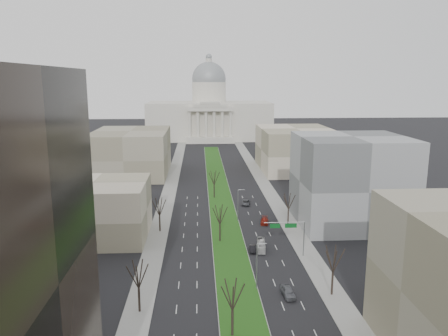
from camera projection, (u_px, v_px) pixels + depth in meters
name	position (u px, v px, depth m)	size (l,w,h in m)	color
ground	(220.00, 198.00, 145.57)	(600.00, 600.00, 0.00)	black
median	(220.00, 198.00, 144.56)	(8.00, 222.03, 0.20)	#999993
sidewalk_left	(161.00, 223.00, 120.12)	(5.00, 330.00, 0.15)	gray
sidewalk_right	(287.00, 220.00, 122.08)	(5.00, 330.00, 0.15)	gray
capitol	(209.00, 114.00, 288.64)	(80.00, 46.00, 55.00)	beige
building_beige_left	(94.00, 210.00, 108.09)	(26.00, 22.00, 14.00)	gray
building_grey_right	(351.00, 181.00, 117.68)	(28.00, 26.00, 24.00)	slate
building_far_left	(131.00, 152.00, 180.94)	(30.00, 40.00, 18.00)	gray
building_far_right	(295.00, 149.00, 189.75)	(30.00, 40.00, 18.00)	gray
tree_left_mid	(138.00, 274.00, 72.78)	(5.40, 5.40, 9.72)	black
tree_left_far	(159.00, 206.00, 111.94)	(5.28, 5.28, 9.50)	black
tree_right_mid	(334.00, 258.00, 78.58)	(5.52, 5.52, 9.94)	black
tree_right_far	(289.00, 201.00, 117.83)	(5.04, 5.04, 9.07)	black
tree_median_a	(232.00, 294.00, 65.80)	(5.40, 5.40, 9.72)	black
tree_median_b	(220.00, 214.00, 104.93)	(5.40, 5.40, 9.72)	black
tree_median_c	(214.00, 177.00, 144.06)	(5.40, 5.40, 9.72)	black
streetlamp_median_b	(257.00, 265.00, 81.23)	(1.90, 0.20, 9.16)	gray
streetlamp_median_c	(238.00, 205.00, 120.36)	(1.90, 0.20, 9.16)	gray
mast_arm_signs	(292.00, 230.00, 96.22)	(9.12, 0.24, 8.09)	gray
car_grey_near	(288.00, 292.00, 79.40)	(2.00, 4.98, 1.70)	#575960
car_black	(253.00, 249.00, 100.07)	(1.40, 4.02, 1.32)	black
car_red	(265.00, 221.00, 119.46)	(2.07, 5.09, 1.48)	maroon
car_grey_far	(246.00, 203.00, 137.30)	(2.41, 5.22, 1.45)	#4B4C52
box_van	(261.00, 245.00, 101.26)	(1.69, 7.24, 2.02)	silver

